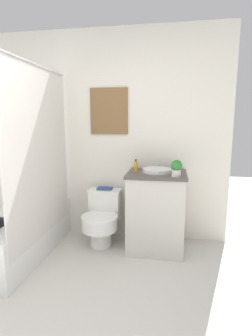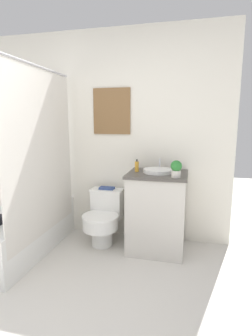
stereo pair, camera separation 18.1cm
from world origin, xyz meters
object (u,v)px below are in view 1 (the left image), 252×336
at_px(sink, 157,170).
at_px(book_on_tank, 105,188).
at_px(soap_bottle, 136,166).
at_px(potted_plant, 176,168).
at_px(toilet, 102,218).

xyz_separation_m(sink, book_on_tank, (-0.63, 0.13, -0.27)).
relative_size(sink, book_on_tank, 1.99).
bearing_deg(soap_bottle, potted_plant, -25.40).
bearing_deg(soap_bottle, sink, -0.93).
relative_size(soap_bottle, book_on_tank, 0.78).
distance_m(soap_bottle, book_on_tank, 0.52).
distance_m(toilet, book_on_tank, 0.35).
bearing_deg(book_on_tank, toilet, -90.00).
bearing_deg(sink, book_on_tank, 168.29).
xyz_separation_m(sink, potted_plant, (0.21, -0.21, 0.07)).
xyz_separation_m(soap_bottle, potted_plant, (0.44, -0.21, 0.03)).
distance_m(toilet, soap_bottle, 0.74).
distance_m(toilet, potted_plant, 1.08).
height_order(sink, book_on_tank, sink).
relative_size(soap_bottle, potted_plant, 0.80).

